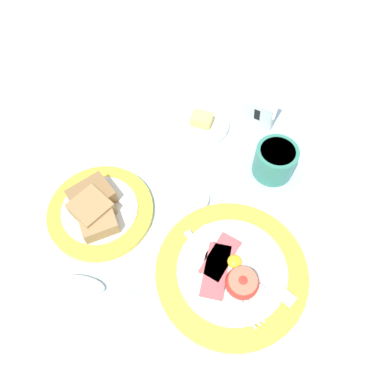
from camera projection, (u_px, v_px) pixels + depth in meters
name	position (u px, v px, depth m)	size (l,w,h in m)	color
ground_plane	(177.00, 254.00, 0.62)	(3.00, 3.00, 0.00)	#A3BCD1
breakfast_plate	(232.00, 271.00, 0.60)	(0.24, 0.24, 0.04)	yellow
bread_plate	(98.00, 210.00, 0.64)	(0.18, 0.18, 0.05)	yellow
sugar_cup	(275.00, 160.00, 0.68)	(0.08, 0.08, 0.06)	#337F6B
butter_dish	(202.00, 124.00, 0.75)	(0.11, 0.11, 0.03)	silver
number_card	(261.00, 112.00, 0.73)	(0.06, 0.05, 0.07)	white
teaspoon_by_saucer	(206.00, 198.00, 0.67)	(0.04, 0.19, 0.01)	silver
teaspoon_near_cup	(100.00, 288.00, 0.59)	(0.19, 0.07, 0.01)	silver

